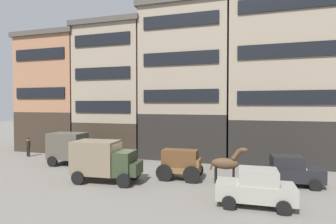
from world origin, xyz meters
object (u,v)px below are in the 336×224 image
object	(u,v)px
sedan_dark	(289,171)
pedestrian_officer	(28,146)
cargo_wagon	(181,162)
sedan_light	(255,187)
delivery_truck_near	(74,148)
delivery_truck_far	(105,160)
draft_horse	(226,163)
fire_hydrant_curbside	(305,169)

from	to	relation	value
sedan_dark	pedestrian_officer	world-z (taller)	sedan_dark
cargo_wagon	sedan_light	bearing A→B (deg)	-36.55
delivery_truck_near	delivery_truck_far	bearing A→B (deg)	-35.71
delivery_truck_near	pedestrian_officer	xyz separation A→B (m)	(-6.40, 1.78, -0.44)
cargo_wagon	sedan_light	xyz separation A→B (m)	(4.61, -3.42, -0.23)
draft_horse	fire_hydrant_curbside	xyz separation A→B (m)	(5.17, 3.70, -0.84)
delivery_truck_far	sedan_dark	world-z (taller)	delivery_truck_far
cargo_wagon	sedan_light	size ratio (longest dim) A/B	0.78
delivery_truck_near	sedan_light	distance (m)	14.93
cargo_wagon	sedan_dark	world-z (taller)	cargo_wagon
fire_hydrant_curbside	cargo_wagon	bearing A→B (deg)	-155.51
sedan_dark	sedan_light	world-z (taller)	same
draft_horse	sedan_light	bearing A→B (deg)	-64.06
delivery_truck_near	sedan_light	bearing A→B (deg)	-19.73
draft_horse	sedan_light	world-z (taller)	draft_horse
delivery_truck_far	sedan_light	world-z (taller)	delivery_truck_far
delivery_truck_far	pedestrian_officer	bearing A→B (deg)	154.93
delivery_truck_near	cargo_wagon	bearing A→B (deg)	-9.72
delivery_truck_near	draft_horse	bearing A→B (deg)	-7.43
delivery_truck_near	fire_hydrant_curbside	world-z (taller)	delivery_truck_near
draft_horse	pedestrian_officer	size ratio (longest dim) A/B	1.31
delivery_truck_near	sedan_light	world-z (taller)	delivery_truck_near
pedestrian_officer	fire_hydrant_curbside	distance (m)	23.95
delivery_truck_far	pedestrian_officer	xyz separation A→B (m)	(-11.25, 5.26, -0.44)
draft_horse	sedan_dark	distance (m)	3.79
draft_horse	fire_hydrant_curbside	distance (m)	6.41
delivery_truck_near	sedan_light	size ratio (longest dim) A/B	1.18
delivery_truck_far	cargo_wagon	bearing A→B (deg)	22.26
draft_horse	sedan_dark	size ratio (longest dim) A/B	0.61
cargo_wagon	delivery_truck_far	world-z (taller)	delivery_truck_far
sedan_dark	fire_hydrant_curbside	xyz separation A→B (m)	(1.45, 3.02, -0.49)
sedan_light	pedestrian_officer	bearing A→B (deg)	161.57
draft_horse	delivery_truck_near	xyz separation A→B (m)	(-12.38, 1.61, 0.15)
cargo_wagon	sedan_dark	bearing A→B (deg)	5.80
delivery_truck_far	sedan_light	xyz separation A→B (m)	(9.19, -1.55, -0.51)
delivery_truck_far	sedan_dark	distance (m)	11.53
cargo_wagon	delivery_truck_near	xyz separation A→B (m)	(-9.43, 1.61, 0.28)
sedan_light	cargo_wagon	bearing A→B (deg)	143.45
delivery_truck_near	sedan_dark	world-z (taller)	delivery_truck_near
draft_horse	delivery_truck_far	world-z (taller)	delivery_truck_far
pedestrian_officer	delivery_truck_far	bearing A→B (deg)	-25.07
delivery_truck_far	sedan_dark	bearing A→B (deg)	12.78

